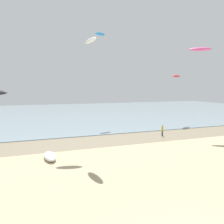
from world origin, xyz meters
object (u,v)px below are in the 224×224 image
kite_aloft_0 (200,49)px  grounded_kite (50,156)px  person_by_waterline (162,130)px  kite_aloft_1 (90,41)px  kite_aloft_5 (176,76)px  kite_aloft_4 (100,34)px

kite_aloft_0 → grounded_kite: bearing=41.8°
person_by_waterline → kite_aloft_1: bearing=-156.8°
kite_aloft_5 → grounded_kite: bearing=-0.1°
kite_aloft_1 → kite_aloft_4: bearing=153.8°
kite_aloft_4 → kite_aloft_0: bearing=-78.6°
person_by_waterline → kite_aloft_4: kite_aloft_4 is taller
kite_aloft_0 → kite_aloft_5: kite_aloft_0 is taller
kite_aloft_0 → kite_aloft_4: kite_aloft_4 is taller
kite_aloft_4 → kite_aloft_5: kite_aloft_4 is taller
grounded_kite → kite_aloft_0: kite_aloft_0 is taller
grounded_kite → kite_aloft_5: size_ratio=1.11×
person_by_waterline → kite_aloft_1: size_ratio=0.62×
kite_aloft_0 → kite_aloft_5: (3.41, 10.51, -3.58)m
person_by_waterline → kite_aloft_5: bearing=45.8°
kite_aloft_0 → person_by_waterline: bearing=20.2°
kite_aloft_4 → kite_aloft_1: bearing=-134.8°
person_by_waterline → grounded_kite: bearing=-162.2°
kite_aloft_1 → kite_aloft_4: 22.08m
kite_aloft_1 → kite_aloft_5: 26.83m
person_by_waterline → kite_aloft_0: bearing=-10.4°
grounded_kite → kite_aloft_4: (12.00, 20.14, 17.86)m
kite_aloft_0 → kite_aloft_1: 19.24m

